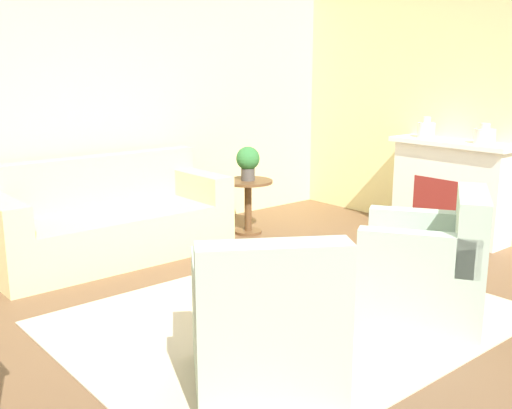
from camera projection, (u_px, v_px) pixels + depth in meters
ground_plane at (288, 319)px, 4.44m from camera, size 16.00×16.00×0.00m
wall_back at (104, 108)px, 6.22m from camera, size 9.54×0.12×2.80m
wall_right at (511, 109)px, 6.04m from camera, size 0.12×10.01×2.80m
rug at (288, 318)px, 4.44m from camera, size 3.16×2.45×0.01m
couch at (109, 223)px, 5.80m from camera, size 2.28×0.93×0.96m
armchair_left at (266, 331)px, 3.38m from camera, size 1.13×1.14×0.96m
armchair_right at (428, 270)px, 4.37m from camera, size 1.13×1.14×0.96m
ottoman_table at (283, 283)px, 4.32m from camera, size 0.87×0.87×0.46m
side_table at (248, 197)px, 6.61m from camera, size 0.54×0.54×0.60m
fireplace at (451, 187)px, 6.43m from camera, size 0.44×1.35×1.06m
vase_mantel_near at (426, 129)px, 6.54m from camera, size 0.19×0.19×0.23m
vase_mantel_far at (485, 136)px, 6.03m from camera, size 0.21×0.21×0.21m
potted_plant_on_side_table at (248, 161)px, 6.52m from camera, size 0.26×0.26×0.37m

